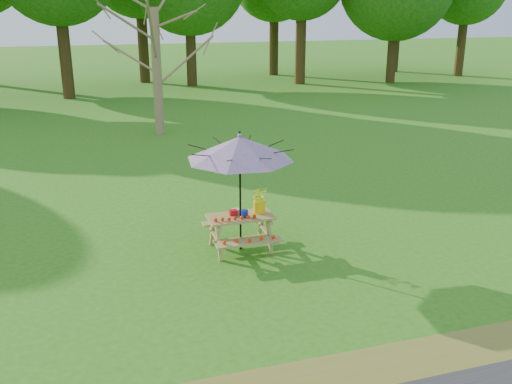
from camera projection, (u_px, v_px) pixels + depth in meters
name	position (u px, v px, depth m)	size (l,w,h in m)	color
ground	(76.00, 310.00, 8.56)	(120.00, 120.00, 0.00)	#2C7315
picnic_table	(241.00, 233.00, 10.58)	(1.20, 1.32, 0.67)	olive
patio_umbrella	(240.00, 148.00, 10.07)	(2.41, 2.41, 2.25)	black
produce_bins	(239.00, 213.00, 10.48)	(0.31, 0.41, 0.13)	red
tomatoes_row	(235.00, 218.00, 10.26)	(0.77, 0.13, 0.07)	red
flower_bucket	(259.00, 199.00, 10.55)	(0.34, 0.31, 0.51)	yellow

